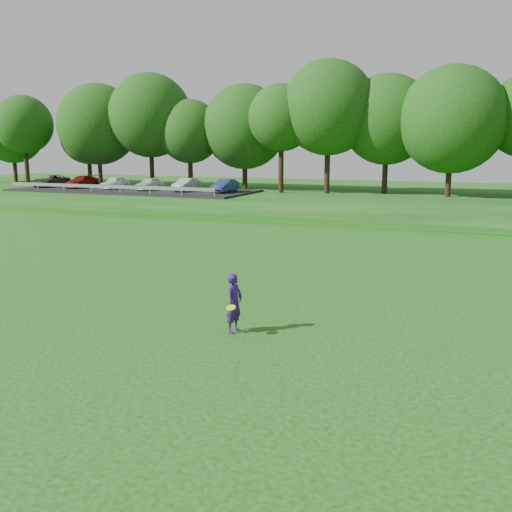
% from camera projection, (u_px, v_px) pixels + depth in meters
% --- Properties ---
extents(ground, '(140.00, 140.00, 0.00)m').
position_uv_depth(ground, '(179.00, 316.00, 16.77)').
color(ground, '#11460D').
rests_on(ground, ground).
extents(berm, '(130.00, 30.00, 0.60)m').
position_uv_depth(berm, '(382.00, 202.00, 47.64)').
color(berm, '#11460D').
rests_on(berm, ground).
extents(walking_path, '(130.00, 1.60, 0.04)m').
position_uv_depth(walking_path, '(342.00, 227.00, 34.96)').
color(walking_path, gray).
rests_on(walking_path, ground).
extents(treeline, '(104.00, 7.00, 15.00)m').
position_uv_depth(treeline, '(394.00, 109.00, 49.80)').
color(treeline, '#143C0E').
rests_on(treeline, berm).
extents(parking_lot, '(24.00, 9.00, 1.38)m').
position_uv_depth(parking_lot, '(125.00, 186.00, 55.59)').
color(parking_lot, black).
rests_on(parking_lot, berm).
extents(woman, '(0.46, 0.84, 1.62)m').
position_uv_depth(woman, '(234.00, 303.00, 15.19)').
color(woman, '#331665').
rests_on(woman, ground).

